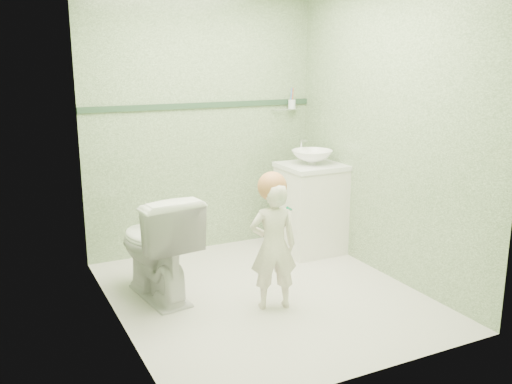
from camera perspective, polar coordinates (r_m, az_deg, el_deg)
ground at (r=4.41m, az=0.88°, el=-10.32°), size 2.50×2.50×0.00m
room_shell at (r=4.07m, az=0.95°, el=5.31°), size 2.50×2.54×2.40m
trim_stripe at (r=5.18m, az=-5.44°, el=8.72°), size 2.20×0.02×0.05m
vanity at (r=5.24m, az=5.55°, el=-1.79°), size 0.52×0.50×0.80m
counter at (r=5.15m, az=5.66°, el=2.61°), size 0.54×0.52×0.04m
basin at (r=5.13m, az=5.68°, el=3.53°), size 0.37×0.37×0.13m
faucet at (r=5.27m, az=4.63°, el=4.71°), size 0.03×0.13×0.18m
cup_holder at (r=5.51m, az=3.56°, el=8.82°), size 0.26×0.07×0.21m
toilet at (r=4.30m, az=-10.05°, el=-5.34°), size 0.55×0.85×0.82m
toddler at (r=4.04m, az=1.77°, el=-5.47°), size 0.39×0.31×0.93m
hair_cap at (r=3.94m, az=1.64°, el=0.59°), size 0.21×0.21×0.21m
teal_toothbrush at (r=3.85m, az=3.27°, el=-1.61°), size 0.11×0.14×0.08m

